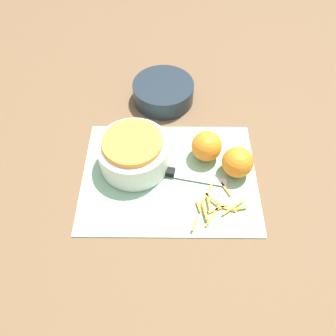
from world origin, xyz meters
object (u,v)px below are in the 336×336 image
object	(u,v)px
orange_left	(205,146)
orange_right	(236,162)
bowl_dark	(162,92)
knife	(167,172)
bowl_speckled	(132,152)

from	to	relation	value
orange_left	orange_right	distance (m)	0.09
orange_left	orange_right	bearing A→B (deg)	-34.61
bowl_dark	orange_left	bearing A→B (deg)	-62.78
knife	bowl_dark	bearing A→B (deg)	104.88
orange_left	orange_right	xyz separation A→B (m)	(0.07, -0.05, -0.00)
bowl_dark	orange_right	distance (m)	0.33
bowl_dark	orange_left	size ratio (longest dim) A/B	2.31
bowl_speckled	bowl_dark	bearing A→B (deg)	74.18
bowl_speckled	orange_right	bearing A→B (deg)	-5.55
orange_right	bowl_speckled	bearing A→B (deg)	174.45
bowl_dark	orange_left	world-z (taller)	orange_left
bowl_dark	knife	world-z (taller)	bowl_dark
bowl_speckled	orange_right	size ratio (longest dim) A/B	2.30
bowl_speckled	orange_right	distance (m)	0.26
bowl_speckled	orange_right	xyz separation A→B (m)	(0.26, -0.02, -0.00)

